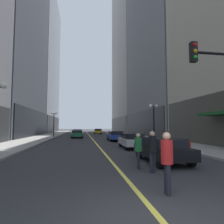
{
  "coord_description": "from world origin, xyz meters",
  "views": [
    {
      "loc": [
        -1.64,
        -3.59,
        1.93
      ],
      "look_at": [
        3.07,
        26.14,
        4.19
      ],
      "focal_mm": 30.67,
      "sensor_mm": 36.0,
      "label": 1
    }
  ],
  "objects_px": {
    "car_blue": "(115,135)",
    "pedestrian_in_black_coat": "(152,148)",
    "car_yellow": "(98,131)",
    "street_lamp_right_mid": "(154,115)",
    "street_lamp_left_far": "(54,119)",
    "fire_hydrant_right": "(189,145)",
    "pedestrian_in_red_jacket": "(167,158)",
    "car_silver": "(132,140)",
    "car_navy": "(77,132)",
    "pedestrian_in_green_parka": "(138,148)",
    "car_green": "(77,133)",
    "car_black": "(162,149)"
  },
  "relations": [
    {
      "from": "car_yellow",
      "to": "street_lamp_right_mid",
      "type": "height_order",
      "value": "street_lamp_right_mid"
    },
    {
      "from": "pedestrian_in_black_coat",
      "to": "car_silver",
      "type": "bearing_deg",
      "value": 80.62
    },
    {
      "from": "car_black",
      "to": "car_blue",
      "type": "height_order",
      "value": "same"
    },
    {
      "from": "car_yellow",
      "to": "car_blue",
      "type": "bearing_deg",
      "value": -89.24
    },
    {
      "from": "car_green",
      "to": "pedestrian_in_red_jacket",
      "type": "distance_m",
      "value": 28.18
    },
    {
      "from": "street_lamp_left_far",
      "to": "street_lamp_right_mid",
      "type": "relative_size",
      "value": 1.0
    },
    {
      "from": "car_blue",
      "to": "car_navy",
      "type": "bearing_deg",
      "value": 107.16
    },
    {
      "from": "pedestrian_in_green_parka",
      "to": "street_lamp_left_far",
      "type": "height_order",
      "value": "street_lamp_left_far"
    },
    {
      "from": "car_blue",
      "to": "fire_hydrant_right",
      "type": "xyz_separation_m",
      "value": [
        4.08,
        -10.83,
        -0.32
      ]
    },
    {
      "from": "car_silver",
      "to": "street_lamp_left_far",
      "type": "distance_m",
      "value": 20.08
    },
    {
      "from": "car_black",
      "to": "car_navy",
      "type": "xyz_separation_m",
      "value": [
        -5.2,
        32.63,
        0.0
      ]
    },
    {
      "from": "car_silver",
      "to": "car_navy",
      "type": "bearing_deg",
      "value": 101.51
    },
    {
      "from": "pedestrian_in_green_parka",
      "to": "car_yellow",
      "type": "bearing_deg",
      "value": 87.83
    },
    {
      "from": "car_yellow",
      "to": "street_lamp_right_mid",
      "type": "relative_size",
      "value": 0.97
    },
    {
      "from": "car_navy",
      "to": "street_lamp_right_mid",
      "type": "distance_m",
      "value": 23.83
    },
    {
      "from": "car_silver",
      "to": "car_navy",
      "type": "height_order",
      "value": "same"
    },
    {
      "from": "car_black",
      "to": "fire_hydrant_right",
      "type": "xyz_separation_m",
      "value": [
        4.24,
        4.45,
        -0.32
      ]
    },
    {
      "from": "car_yellow",
      "to": "street_lamp_right_mid",
      "type": "distance_m",
      "value": 29.21
    },
    {
      "from": "car_silver",
      "to": "pedestrian_in_black_coat",
      "type": "height_order",
      "value": "pedestrian_in_black_coat"
    },
    {
      "from": "fire_hydrant_right",
      "to": "car_navy",
      "type": "bearing_deg",
      "value": 108.52
    },
    {
      "from": "pedestrian_in_black_coat",
      "to": "car_yellow",
      "type": "bearing_deg",
      "value": 88.35
    },
    {
      "from": "car_blue",
      "to": "pedestrian_in_black_coat",
      "type": "distance_m",
      "value": 17.48
    },
    {
      "from": "street_lamp_left_far",
      "to": "pedestrian_in_red_jacket",
      "type": "bearing_deg",
      "value": -76.07
    },
    {
      "from": "pedestrian_in_red_jacket",
      "to": "fire_hydrant_right",
      "type": "height_order",
      "value": "pedestrian_in_red_jacket"
    },
    {
      "from": "pedestrian_in_red_jacket",
      "to": "pedestrian_in_black_coat",
      "type": "bearing_deg",
      "value": 78.36
    },
    {
      "from": "car_black",
      "to": "car_blue",
      "type": "xyz_separation_m",
      "value": [
        0.16,
        15.28,
        0.0
      ]
    },
    {
      "from": "pedestrian_in_red_jacket",
      "to": "pedestrian_in_black_coat",
      "type": "height_order",
      "value": "pedestrian_in_red_jacket"
    },
    {
      "from": "street_lamp_right_mid",
      "to": "fire_hydrant_right",
      "type": "bearing_deg",
      "value": -85.41
    },
    {
      "from": "car_navy",
      "to": "car_yellow",
      "type": "height_order",
      "value": "same"
    },
    {
      "from": "car_green",
      "to": "car_yellow",
      "type": "distance_m",
      "value": 16.89
    },
    {
      "from": "car_green",
      "to": "pedestrian_in_red_jacket",
      "type": "xyz_separation_m",
      "value": [
        3.22,
        -28.0,
        0.31
      ]
    },
    {
      "from": "street_lamp_left_far",
      "to": "car_navy",
      "type": "bearing_deg",
      "value": 65.01
    },
    {
      "from": "car_blue",
      "to": "street_lamp_left_far",
      "type": "height_order",
      "value": "street_lamp_left_far"
    },
    {
      "from": "pedestrian_in_green_parka",
      "to": "pedestrian_in_black_coat",
      "type": "distance_m",
      "value": 0.95
    },
    {
      "from": "street_lamp_right_mid",
      "to": "car_yellow",
      "type": "bearing_deg",
      "value": 97.7
    },
    {
      "from": "pedestrian_in_green_parka",
      "to": "street_lamp_left_far",
      "type": "relative_size",
      "value": 0.36
    },
    {
      "from": "pedestrian_in_green_parka",
      "to": "fire_hydrant_right",
      "type": "distance_m",
      "value": 8.25
    },
    {
      "from": "car_yellow",
      "to": "street_lamp_left_far",
      "type": "relative_size",
      "value": 0.97
    },
    {
      "from": "pedestrian_in_green_parka",
      "to": "street_lamp_right_mid",
      "type": "bearing_deg",
      "value": 65.47
    },
    {
      "from": "car_black",
      "to": "car_yellow",
      "type": "height_order",
      "value": "same"
    },
    {
      "from": "car_yellow",
      "to": "pedestrian_in_black_coat",
      "type": "bearing_deg",
      "value": -91.65
    },
    {
      "from": "car_blue",
      "to": "car_green",
      "type": "bearing_deg",
      "value": 123.02
    },
    {
      "from": "car_silver",
      "to": "pedestrian_in_green_parka",
      "type": "distance_m",
      "value": 8.1
    },
    {
      "from": "pedestrian_in_black_coat",
      "to": "street_lamp_left_far",
      "type": "xyz_separation_m",
      "value": [
        -7.7,
        26.48,
        2.25
      ]
    },
    {
      "from": "pedestrian_in_red_jacket",
      "to": "street_lamp_right_mid",
      "type": "bearing_deg",
      "value": 69.86
    },
    {
      "from": "fire_hydrant_right",
      "to": "pedestrian_in_green_parka",
      "type": "bearing_deg",
      "value": -136.21
    },
    {
      "from": "car_green",
      "to": "fire_hydrant_right",
      "type": "height_order",
      "value": "car_green"
    },
    {
      "from": "car_blue",
      "to": "fire_hydrant_right",
      "type": "height_order",
      "value": "car_blue"
    },
    {
      "from": "car_navy",
      "to": "pedestrian_in_red_jacket",
      "type": "bearing_deg",
      "value": -84.9
    },
    {
      "from": "car_navy",
      "to": "street_lamp_left_far",
      "type": "distance_m",
      "value": 9.48
    }
  ]
}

